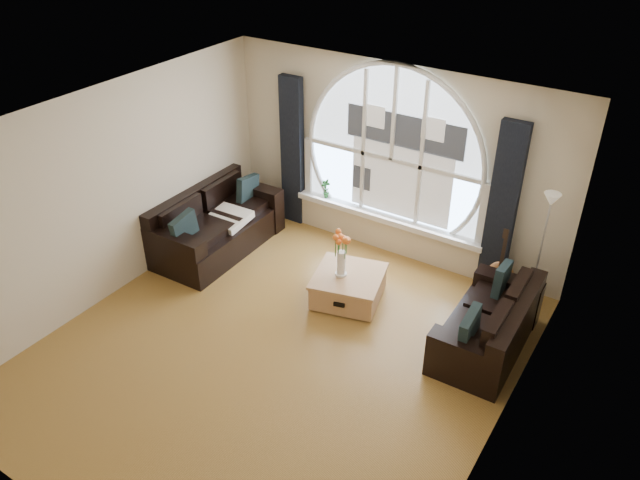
{
  "coord_description": "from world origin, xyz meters",
  "views": [
    {
      "loc": [
        3.37,
        -4.35,
        4.91
      ],
      "look_at": [
        0.0,
        0.9,
        1.05
      ],
      "focal_mm": 35.01,
      "sensor_mm": 36.0,
      "label": 1
    }
  ],
  "objects_px": {
    "floor_lamp": "(540,252)",
    "guitar": "(502,262)",
    "sofa_right": "(488,319)",
    "vase_flowers": "(342,249)",
    "sofa_left": "(217,224)",
    "potted_plant": "(326,189)",
    "coffee_chest": "(348,286)"
  },
  "relations": [
    {
      "from": "sofa_left",
      "to": "coffee_chest",
      "type": "relative_size",
      "value": 2.29
    },
    {
      "from": "vase_flowers",
      "to": "sofa_right",
      "type": "bearing_deg",
      "value": 3.82
    },
    {
      "from": "sofa_left",
      "to": "coffee_chest",
      "type": "xyz_separation_m",
      "value": [
        2.22,
        -0.04,
        -0.19
      ]
    },
    {
      "from": "coffee_chest",
      "to": "potted_plant",
      "type": "distance_m",
      "value": 1.86
    },
    {
      "from": "guitar",
      "to": "floor_lamp",
      "type": "bearing_deg",
      "value": -6.55
    },
    {
      "from": "sofa_left",
      "to": "guitar",
      "type": "distance_m",
      "value": 3.97
    },
    {
      "from": "sofa_right",
      "to": "floor_lamp",
      "type": "relative_size",
      "value": 1.02
    },
    {
      "from": "vase_flowers",
      "to": "guitar",
      "type": "bearing_deg",
      "value": 34.73
    },
    {
      "from": "floor_lamp",
      "to": "guitar",
      "type": "bearing_deg",
      "value": -174.82
    },
    {
      "from": "sofa_left",
      "to": "guitar",
      "type": "bearing_deg",
      "value": 14.44
    },
    {
      "from": "sofa_right",
      "to": "coffee_chest",
      "type": "xyz_separation_m",
      "value": [
        -1.8,
        -0.07,
        -0.19
      ]
    },
    {
      "from": "sofa_left",
      "to": "sofa_right",
      "type": "xyz_separation_m",
      "value": [
        4.02,
        0.03,
        0.0
      ]
    },
    {
      "from": "vase_flowers",
      "to": "floor_lamp",
      "type": "xyz_separation_m",
      "value": [
        2.1,
        1.2,
        0.03
      ]
    },
    {
      "from": "coffee_chest",
      "to": "vase_flowers",
      "type": "bearing_deg",
      "value": -161.0
    },
    {
      "from": "sofa_left",
      "to": "coffee_chest",
      "type": "distance_m",
      "value": 2.23
    },
    {
      "from": "potted_plant",
      "to": "coffee_chest",
      "type": "bearing_deg",
      "value": -48.35
    },
    {
      "from": "floor_lamp",
      "to": "potted_plant",
      "type": "relative_size",
      "value": 5.61
    },
    {
      "from": "sofa_left",
      "to": "floor_lamp",
      "type": "bearing_deg",
      "value": 13.44
    },
    {
      "from": "sofa_left",
      "to": "guitar",
      "type": "relative_size",
      "value": 1.84
    },
    {
      "from": "sofa_left",
      "to": "potted_plant",
      "type": "height_order",
      "value": "potted_plant"
    },
    {
      "from": "sofa_right",
      "to": "sofa_left",
      "type": "bearing_deg",
      "value": 179.52
    },
    {
      "from": "sofa_right",
      "to": "guitar",
      "type": "relative_size",
      "value": 1.54
    },
    {
      "from": "sofa_left",
      "to": "sofa_right",
      "type": "bearing_deg",
      "value": -0.78
    },
    {
      "from": "sofa_left",
      "to": "sofa_right",
      "type": "relative_size",
      "value": 1.19
    },
    {
      "from": "potted_plant",
      "to": "sofa_right",
      "type": "bearing_deg",
      "value": -23.0
    },
    {
      "from": "guitar",
      "to": "coffee_chest",
      "type": "bearing_deg",
      "value": -156.94
    },
    {
      "from": "floor_lamp",
      "to": "guitar",
      "type": "height_order",
      "value": "floor_lamp"
    },
    {
      "from": "potted_plant",
      "to": "floor_lamp",
      "type": "bearing_deg",
      "value": -3.49
    },
    {
      "from": "floor_lamp",
      "to": "potted_plant",
      "type": "xyz_separation_m",
      "value": [
        -3.21,
        0.2,
        -0.11
      ]
    },
    {
      "from": "sofa_right",
      "to": "guitar",
      "type": "distance_m",
      "value": 1.07
    },
    {
      "from": "guitar",
      "to": "potted_plant",
      "type": "xyz_separation_m",
      "value": [
        -2.79,
        0.23,
        0.16
      ]
    },
    {
      "from": "vase_flowers",
      "to": "floor_lamp",
      "type": "distance_m",
      "value": 2.42
    }
  ]
}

